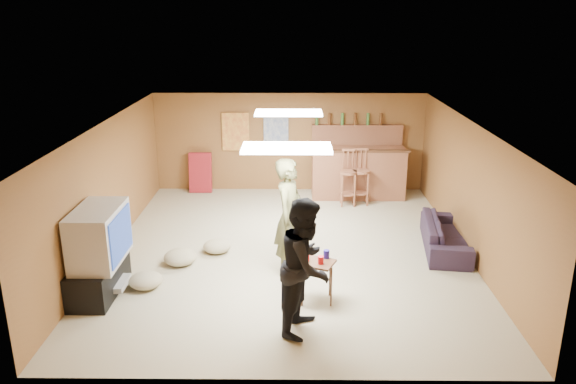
{
  "coord_description": "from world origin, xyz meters",
  "views": [
    {
      "loc": [
        0.09,
        -8.8,
        3.92
      ],
      "look_at": [
        0.0,
        0.2,
        1.0
      ],
      "focal_mm": 35.0,
      "sensor_mm": 36.0,
      "label": 1
    }
  ],
  "objects_px": {
    "bar_counter": "(358,173)",
    "tray_table": "(316,281)",
    "tv_body": "(99,235)",
    "sofa": "(446,235)",
    "person_olive": "(290,217)",
    "person_black": "(306,266)"
  },
  "relations": [
    {
      "from": "person_olive",
      "to": "tray_table",
      "type": "xyz_separation_m",
      "value": [
        0.38,
        -0.92,
        -0.62
      ]
    },
    {
      "from": "tv_body",
      "to": "bar_counter",
      "type": "height_order",
      "value": "tv_body"
    },
    {
      "from": "person_black",
      "to": "tray_table",
      "type": "xyz_separation_m",
      "value": [
        0.17,
        0.72,
        -0.58
      ]
    },
    {
      "from": "bar_counter",
      "to": "sofa",
      "type": "relative_size",
      "value": 1.12
    },
    {
      "from": "tray_table",
      "to": "bar_counter",
      "type": "bearing_deg",
      "value": 76.91
    },
    {
      "from": "tv_body",
      "to": "bar_counter",
      "type": "relative_size",
      "value": 0.55
    },
    {
      "from": "tv_body",
      "to": "person_black",
      "type": "distance_m",
      "value": 3.04
    },
    {
      "from": "person_olive",
      "to": "tray_table",
      "type": "relative_size",
      "value": 3.04
    },
    {
      "from": "tray_table",
      "to": "person_black",
      "type": "bearing_deg",
      "value": -103.03
    },
    {
      "from": "tv_body",
      "to": "bar_counter",
      "type": "bearing_deg",
      "value": 47.0
    },
    {
      "from": "sofa",
      "to": "person_black",
      "type": "bearing_deg",
      "value": 143.65
    },
    {
      "from": "tv_body",
      "to": "tray_table",
      "type": "relative_size",
      "value": 1.82
    },
    {
      "from": "tv_body",
      "to": "person_olive",
      "type": "height_order",
      "value": "person_olive"
    },
    {
      "from": "tv_body",
      "to": "tray_table",
      "type": "distance_m",
      "value": 3.13
    },
    {
      "from": "sofa",
      "to": "tray_table",
      "type": "height_order",
      "value": "tray_table"
    },
    {
      "from": "bar_counter",
      "to": "tray_table",
      "type": "bearing_deg",
      "value": -103.09
    },
    {
      "from": "tv_body",
      "to": "person_black",
      "type": "bearing_deg",
      "value": -17.67
    },
    {
      "from": "bar_counter",
      "to": "sofa",
      "type": "bearing_deg",
      "value": -67.04
    },
    {
      "from": "tv_body",
      "to": "sofa",
      "type": "bearing_deg",
      "value": 16.82
    },
    {
      "from": "person_olive",
      "to": "tray_table",
      "type": "height_order",
      "value": "person_olive"
    },
    {
      "from": "bar_counter",
      "to": "tray_table",
      "type": "distance_m",
      "value": 4.79
    },
    {
      "from": "person_olive",
      "to": "person_black",
      "type": "xyz_separation_m",
      "value": [
        0.22,
        -1.64,
        -0.03
      ]
    }
  ]
}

